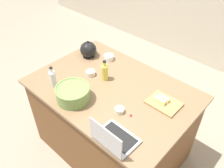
# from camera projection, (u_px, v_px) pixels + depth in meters

# --- Properties ---
(ground_plane) EXTENTS (12.00, 12.00, 0.00)m
(ground_plane) POSITION_uv_depth(u_px,v_px,m) (112.00, 146.00, 2.78)
(ground_plane) COLOR gray
(island_counter) EXTENTS (1.51, 1.06, 0.90)m
(island_counter) POSITION_uv_depth(u_px,v_px,m) (112.00, 120.00, 2.49)
(island_counter) COLOR brown
(island_counter) RESTS_ON ground
(laptop) EXTENTS (0.31, 0.24, 0.22)m
(laptop) POSITION_uv_depth(u_px,v_px,m) (113.00, 138.00, 1.70)
(laptop) COLOR #B7B7BC
(laptop) RESTS_ON island_counter
(mixing_bowl_large) EXTENTS (0.30, 0.30, 0.13)m
(mixing_bowl_large) POSITION_uv_depth(u_px,v_px,m) (73.00, 93.00, 2.04)
(mixing_bowl_large) COLOR #72934C
(mixing_bowl_large) RESTS_ON island_counter
(bottle_oil) EXTENTS (0.07, 0.07, 0.21)m
(bottle_oil) POSITION_uv_depth(u_px,v_px,m) (105.00, 72.00, 2.26)
(bottle_oil) COLOR #DBC64C
(bottle_oil) RESTS_ON island_counter
(bottle_vinegar) EXTENTS (0.06, 0.06, 0.21)m
(bottle_vinegar) POSITION_uv_depth(u_px,v_px,m) (53.00, 79.00, 2.18)
(bottle_vinegar) COLOR white
(bottle_vinegar) RESTS_ON island_counter
(kettle) EXTENTS (0.21, 0.18, 0.20)m
(kettle) POSITION_uv_depth(u_px,v_px,m) (88.00, 50.00, 2.58)
(kettle) COLOR black
(kettle) RESTS_ON island_counter
(cutting_board) EXTENTS (0.27, 0.21, 0.02)m
(cutting_board) POSITION_uv_depth(u_px,v_px,m) (164.00, 103.00, 2.04)
(cutting_board) COLOR #AD7F4C
(cutting_board) RESTS_ON island_counter
(butter_stick_left) EXTENTS (0.11, 0.04, 0.04)m
(butter_stick_left) POSITION_uv_depth(u_px,v_px,m) (160.00, 101.00, 2.02)
(butter_stick_left) COLOR #F4E58C
(butter_stick_left) RESTS_ON cutting_board
(butter_stick_right) EXTENTS (0.11, 0.04, 0.04)m
(butter_stick_right) POSITION_uv_depth(u_px,v_px,m) (163.00, 98.00, 2.05)
(butter_stick_right) COLOR #F4E58C
(butter_stick_right) RESTS_ON cutting_board
(ramekin_small) EXTENTS (0.11, 0.11, 0.05)m
(ramekin_small) POSITION_uv_depth(u_px,v_px,m) (109.00, 57.00, 2.56)
(ramekin_small) COLOR white
(ramekin_small) RESTS_ON island_counter
(ramekin_medium) EXTENTS (0.08, 0.08, 0.04)m
(ramekin_medium) POSITION_uv_depth(u_px,v_px,m) (120.00, 110.00, 1.96)
(ramekin_medium) COLOR beige
(ramekin_medium) RESTS_ON island_counter
(ramekin_wide) EXTENTS (0.09, 0.09, 0.05)m
(ramekin_wide) POSITION_uv_depth(u_px,v_px,m) (91.00, 73.00, 2.35)
(ramekin_wide) COLOR beige
(ramekin_wide) RESTS_ON island_counter
(candy_0) EXTENTS (0.02, 0.02, 0.02)m
(candy_0) POSITION_uv_depth(u_px,v_px,m) (131.00, 115.00, 1.93)
(candy_0) COLOR red
(candy_0) RESTS_ON island_counter
(candy_1) EXTENTS (0.02, 0.02, 0.02)m
(candy_1) POSITION_uv_depth(u_px,v_px,m) (66.00, 87.00, 2.20)
(candy_1) COLOR green
(candy_1) RESTS_ON island_counter
(candy_2) EXTENTS (0.02, 0.02, 0.02)m
(candy_2) POSITION_uv_depth(u_px,v_px,m) (96.00, 51.00, 2.69)
(candy_2) COLOR green
(candy_2) RESTS_ON island_counter
(candy_3) EXTENTS (0.02, 0.02, 0.02)m
(candy_3) POSITION_uv_depth(u_px,v_px,m) (89.00, 53.00, 2.67)
(candy_3) COLOR orange
(candy_3) RESTS_ON island_counter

